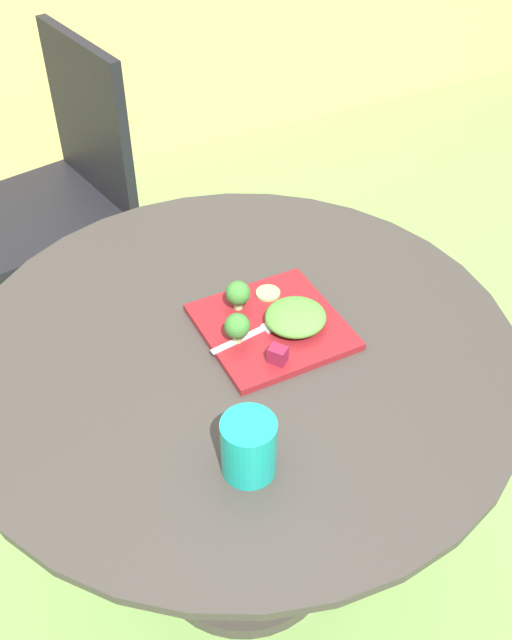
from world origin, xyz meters
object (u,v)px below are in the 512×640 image
(patio_chair, at_px, (63,176))
(salad_plate, at_px, (272,327))
(fork, at_px, (256,332))
(drinking_glass, at_px, (249,449))

(patio_chair, bearing_deg, salad_plate, -82.26)
(patio_chair, relative_size, salad_plate, 3.63)
(patio_chair, distance_m, fork, 1.05)
(fork, bearing_deg, drinking_glass, -119.01)
(salad_plate, height_order, drinking_glass, drinking_glass)
(salad_plate, bearing_deg, fork, -167.49)
(patio_chair, height_order, fork, patio_chair)
(patio_chair, relative_size, drinking_glass, 8.81)
(drinking_glass, bearing_deg, fork, 60.99)
(drinking_glass, bearing_deg, patio_chair, 88.26)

